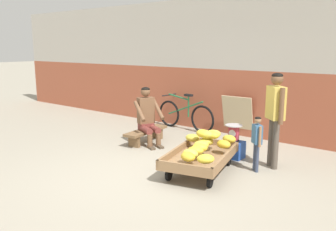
{
  "coord_description": "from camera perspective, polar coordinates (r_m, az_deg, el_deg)",
  "views": [
    {
      "loc": [
        3.34,
        -3.67,
        1.93
      ],
      "look_at": [
        -0.31,
        0.99,
        0.75
      ],
      "focal_mm": 37.07,
      "sensor_mm": 36.0,
      "label": 1
    }
  ],
  "objects": [
    {
      "name": "back_wall",
      "position": [
        7.73,
        12.58,
        7.85
      ],
      "size": [
        16.0,
        0.3,
        3.01
      ],
      "color": "#A35138",
      "rests_on": "ground"
    },
    {
      "name": "customer_child",
      "position": [
        5.55,
        14.41,
        -3.59
      ],
      "size": [
        0.21,
        0.21,
        0.87
      ],
      "color": "#38425B",
      "rests_on": "ground"
    },
    {
      "name": "vendor_seated",
      "position": [
        6.92,
        -3.37,
        -0.09
      ],
      "size": [
        0.74,
        0.63,
        1.14
      ],
      "color": "brown",
      "rests_on": "ground"
    },
    {
      "name": "ground_plane",
      "position": [
        5.32,
        -3.99,
        -10.01
      ],
      "size": [
        80.0,
        80.0,
        0.0
      ],
      "primitive_type": "plane",
      "color": "gray"
    },
    {
      "name": "plastic_crate",
      "position": [
        6.24,
        10.65,
        -5.5
      ],
      "size": [
        0.36,
        0.28,
        0.3
      ],
      "color": "#234CA8",
      "rests_on": "ground"
    },
    {
      "name": "customer_adult",
      "position": [
        5.72,
        17.23,
        0.93
      ],
      "size": [
        0.37,
        0.37,
        1.53
      ],
      "color": "brown",
      "rests_on": "ground"
    },
    {
      "name": "low_bench",
      "position": [
        7.08,
        -3.62,
        -2.88
      ],
      "size": [
        0.39,
        1.12,
        0.27
      ],
      "color": "brown",
      "rests_on": "ground"
    },
    {
      "name": "banana_cart",
      "position": [
        5.43,
        5.4,
        -6.9
      ],
      "size": [
        1.16,
        1.6,
        0.36
      ],
      "color": "#8E6B47",
      "rests_on": "ground"
    },
    {
      "name": "weighing_scale",
      "position": [
        6.16,
        10.74,
        -2.8
      ],
      "size": [
        0.3,
        0.3,
        0.29
      ],
      "color": "#28282D",
      "rests_on": "plastic_crate"
    },
    {
      "name": "banana_pile",
      "position": [
        5.41,
        6.13,
        -4.56
      ],
      "size": [
        1.06,
        1.43,
        0.26
      ],
      "color": "yellow",
      "rests_on": "banana_cart"
    },
    {
      "name": "sign_board",
      "position": [
        7.7,
        11.36,
        -0.1
      ],
      "size": [
        0.7,
        0.22,
        0.88
      ],
      "color": "#C6B289",
      "rests_on": "ground"
    },
    {
      "name": "shopping_bag",
      "position": [
        5.89,
        7.59,
        -6.71
      ],
      "size": [
        0.18,
        0.12,
        0.24
      ],
      "primitive_type": "cube",
      "color": "#3370B7",
      "rests_on": "ground"
    },
    {
      "name": "bicycle_near_left",
      "position": [
        8.14,
        2.8,
        0.1
      ],
      "size": [
        1.66,
        0.48,
        0.86
      ],
      "color": "black",
      "rests_on": "ground"
    }
  ]
}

